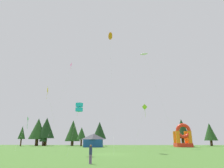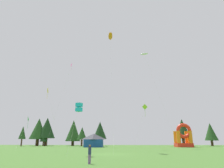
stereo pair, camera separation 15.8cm
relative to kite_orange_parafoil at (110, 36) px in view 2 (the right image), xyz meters
The scene contains 21 objects.
ground_plane 26.37m from the kite_orange_parafoil, 86.92° to the right, with size 120.00×120.00×0.00m, color #47752D.
kite_orange_parafoil is the anchor object (origin of this frame).
kite_pink_diamond 25.59m from the kite_orange_parafoil, 123.75° to the left, with size 2.65×12.17×26.81m.
kite_cyan_box 22.08m from the kite_orange_parafoil, 107.55° to the right, with size 1.40×2.30×7.07m.
kite_green_diamond 25.24m from the kite_orange_parafoil, behind, with size 1.01×3.11×6.62m.
kite_yellow_diamond 19.07m from the kite_orange_parafoil, 167.19° to the left, with size 2.99×5.16×13.51m.
kite_white_parafoil 19.22m from the kite_orange_parafoil, 59.65° to the left, with size 8.82×2.45×28.00m.
kite_lime_diamond 17.76m from the kite_orange_parafoil, 25.56° to the left, with size 3.07×1.59×9.42m.
person_midfield 32.15m from the kite_orange_parafoil, 91.52° to the right, with size 0.38×0.38×1.57m.
inflatable_yellow_castle 38.11m from the kite_orange_parafoil, 47.63° to the left, with size 4.69×4.39×6.92m.
festival_tent 31.40m from the kite_orange_parafoil, 106.09° to the left, with size 5.36×4.17×3.88m.
tree_row_0 49.41m from the kite_orange_parafoil, 136.83° to the left, with size 2.50×2.50×6.83m.
tree_row_1 48.39m from the kite_orange_parafoil, 129.94° to the left, with size 6.14×6.14×9.97m.
tree_row_2 46.82m from the kite_orange_parafoil, 128.17° to the left, with size 2.63×2.63×5.97m.
tree_row_3 47.05m from the kite_orange_parafoil, 126.43° to the left, with size 6.27×6.27×10.26m.
tree_row_4 44.04m from the kite_orange_parafoil, 113.78° to the left, with size 5.63×5.63×9.43m.
tree_row_5 39.02m from the kite_orange_parafoil, 110.44° to the left, with size 3.34×3.34×6.46m.
tree_row_6 39.03m from the kite_orange_parafoil, 99.38° to the left, with size 4.83×4.83×8.55m.
tree_row_7 43.53m from the kite_orange_parafoil, 53.24° to the left, with size 5.21×5.21×9.10m.
tree_row_8 48.58m from the kite_orange_parafoil, 53.95° to the left, with size 3.23×3.23×7.14m.
tree_row_9 53.79m from the kite_orange_parafoil, 45.76° to the left, with size 4.61×4.61×8.16m.
Camera 2 is at (1.63, -29.96, 1.93)m, focal length 31.46 mm.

